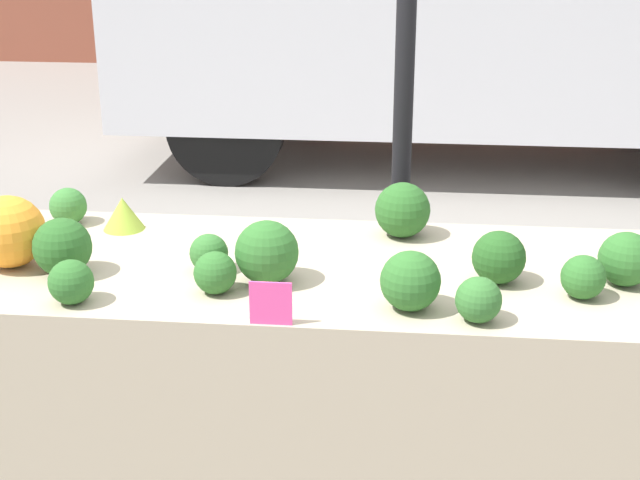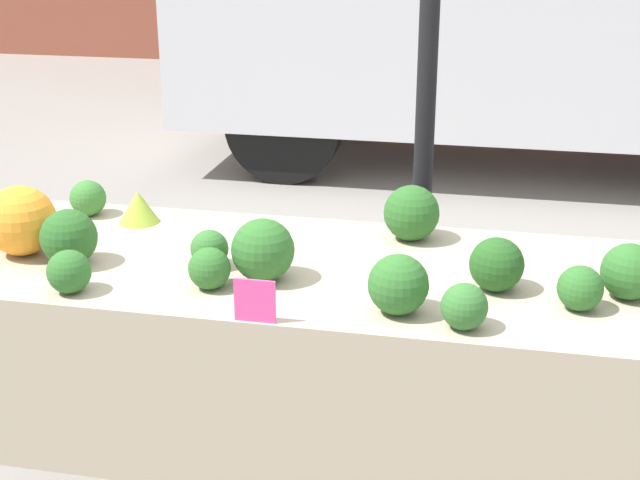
% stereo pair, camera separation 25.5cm
% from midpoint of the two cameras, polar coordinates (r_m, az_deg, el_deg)
% --- Properties ---
extents(tent_pole, '(0.07, 0.07, 2.22)m').
position_cam_midpoint_polar(tent_pole, '(3.21, 8.98, 6.31)').
color(tent_pole, black).
rests_on(tent_pole, ground_plane).
extents(market_table, '(2.13, 0.82, 0.90)m').
position_cam_midpoint_polar(market_table, '(2.57, 2.53, -4.65)').
color(market_table, tan).
rests_on(market_table, ground_plane).
extents(orange_cauliflower, '(0.21, 0.21, 0.21)m').
position_cam_midpoint_polar(orange_cauliflower, '(2.74, -16.11, 1.14)').
color(orange_cauliflower, orange).
rests_on(orange_cauliflower, market_table).
extents(romanesco_head, '(0.13, 0.13, 0.11)m').
position_cam_midpoint_polar(romanesco_head, '(2.96, -9.13, 2.06)').
color(romanesco_head, '#93B238').
rests_on(romanesco_head, market_table).
extents(broccoli_head_0, '(0.15, 0.15, 0.15)m').
position_cam_midpoint_polar(broccoli_head_0, '(2.47, 14.17, -1.59)').
color(broccoli_head_0, '#23511E').
rests_on(broccoli_head_0, market_table).
extents(broccoli_head_1, '(0.18, 0.18, 0.18)m').
position_cam_midpoint_polar(broccoli_head_1, '(2.45, -0.71, -0.70)').
color(broccoli_head_1, '#2D6628').
rests_on(broccoli_head_1, market_table).
extents(broccoli_head_2, '(0.12, 0.12, 0.12)m').
position_cam_midpoint_polar(broccoli_head_2, '(2.23, 12.48, -4.25)').
color(broccoli_head_2, '#336B2D').
rests_on(broccoli_head_2, market_table).
extents(broccoli_head_3, '(0.12, 0.12, 0.12)m').
position_cam_midpoint_polar(broccoli_head_3, '(2.41, -4.10, -1.89)').
color(broccoli_head_3, '#2D6628').
rests_on(broccoli_head_3, market_table).
extents(broccoli_head_4, '(0.16, 0.16, 0.16)m').
position_cam_midpoint_polar(broccoli_head_4, '(2.28, 8.25, -2.90)').
color(broccoli_head_4, '#2D6628').
rests_on(broccoli_head_4, market_table).
extents(broccoli_head_5, '(0.12, 0.12, 0.12)m').
position_cam_midpoint_polar(broccoli_head_5, '(3.06, -12.34, 2.59)').
color(broccoli_head_5, '#387533').
rests_on(broccoli_head_5, market_table).
extents(broccoli_head_6, '(0.12, 0.12, 0.12)m').
position_cam_midpoint_polar(broccoli_head_6, '(2.42, 19.27, -2.99)').
color(broccoli_head_6, '#2D6628').
rests_on(broccoli_head_6, market_table).
extents(broccoli_head_7, '(0.17, 0.17, 0.17)m').
position_cam_midpoint_polar(broccoli_head_7, '(2.63, -13.15, 0.12)').
color(broccoli_head_7, '#285B23').
rests_on(broccoli_head_7, market_table).
extents(broccoli_head_8, '(0.17, 0.17, 0.17)m').
position_cam_midpoint_polar(broccoli_head_8, '(2.79, 8.50, 1.68)').
color(broccoli_head_8, '#285B23').
rests_on(broccoli_head_8, market_table).
extents(broccoli_head_9, '(0.12, 0.12, 0.12)m').
position_cam_midpoint_polar(broccoli_head_9, '(2.45, -12.93, -2.05)').
color(broccoli_head_9, '#2D6628').
rests_on(broccoli_head_9, market_table).
extents(broccoli_head_10, '(0.15, 0.15, 0.15)m').
position_cam_midpoint_polar(broccoli_head_10, '(2.53, 21.98, -1.94)').
color(broccoli_head_10, '#2D6628').
rests_on(broccoli_head_10, market_table).
extents(broccoli_head_11, '(0.11, 0.11, 0.11)m').
position_cam_midpoint_polar(broccoli_head_11, '(2.56, -4.28, -0.61)').
color(broccoli_head_11, '#336B2D').
rests_on(broccoli_head_11, market_table).
extents(price_sign, '(0.11, 0.01, 0.11)m').
position_cam_midpoint_polar(price_sign, '(2.22, -0.91, -3.99)').
color(price_sign, '#EF4793').
rests_on(price_sign, market_table).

